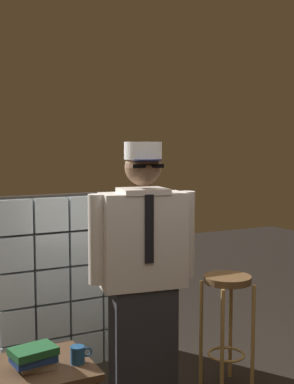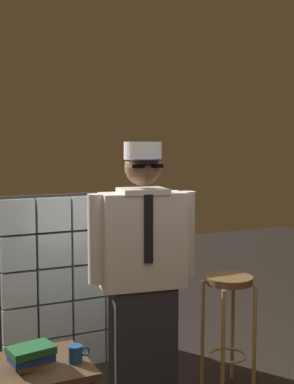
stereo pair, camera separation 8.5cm
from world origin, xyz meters
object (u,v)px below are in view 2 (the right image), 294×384
object	(u,v)px
standing_person	(143,276)
coffee_mug	(76,354)
bar_stool	(229,306)
book_stack	(32,356)
side_table	(41,377)

from	to	relation	value
standing_person	coffee_mug	size ratio (longest dim) A/B	14.14
coffee_mug	bar_stool	bearing A→B (deg)	15.11
bar_stool	book_stack	xyz separation A→B (m)	(-1.48, -0.29, 0.01)
coffee_mug	book_stack	bearing A→B (deg)	169.41
standing_person	coffee_mug	bearing A→B (deg)	-144.69
bar_stool	book_stack	size ratio (longest dim) A/B	3.22
standing_person	coffee_mug	xyz separation A→B (m)	(-0.54, -0.27, -0.31)
standing_person	book_stack	xyz separation A→B (m)	(-0.77, -0.23, -0.30)
book_stack	coffee_mug	bearing A→B (deg)	-10.59
side_table	book_stack	xyz separation A→B (m)	(-0.05, -0.02, 0.14)
bar_stool	book_stack	distance (m)	1.51
bar_stool	side_table	world-z (taller)	bar_stool
standing_person	book_stack	bearing A→B (deg)	-155.01
standing_person	book_stack	world-z (taller)	standing_person
standing_person	side_table	bearing A→B (deg)	-155.50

